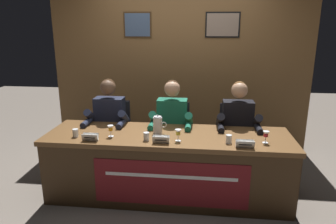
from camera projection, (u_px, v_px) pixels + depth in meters
The scene contains 19 objects.
ground_plane at pixel (168, 193), 3.54m from camera, with size 12.00×12.00×0.00m, color #70665B.
wall_back_panelled at pixel (179, 64), 4.65m from camera, with size 3.86×0.14×2.60m.
conference_table at pixel (167, 158), 3.32m from camera, with size 2.66×0.79×0.72m.
chair_left at pixel (114, 137), 4.06m from camera, with size 0.44×0.44×0.91m.
panelist_left at pixel (108, 121), 3.80m from camera, with size 0.51×0.48×1.24m.
nameplate_left at pixel (90, 137), 3.14m from camera, with size 0.17×0.06×0.08m.
juice_glass_left at pixel (111, 129), 3.26m from camera, with size 0.06×0.06×0.12m.
water_cup_left at pixel (75, 133), 3.26m from camera, with size 0.06×0.06×0.08m.
chair_center at pixel (173, 139), 3.98m from camera, with size 0.44×0.44×0.91m.
panelist_center at pixel (172, 124), 3.71m from camera, with size 0.51×0.48×1.24m.
nameplate_center at pixel (161, 140), 3.08m from camera, with size 0.17×0.06×0.08m.
juice_glass_center at pixel (178, 133), 3.13m from camera, with size 0.06×0.06×0.12m.
water_cup_center at pixel (146, 137), 3.16m from camera, with size 0.06×0.06×0.08m.
chair_right at pixel (235, 142), 3.89m from camera, with size 0.44×0.44×0.91m.
panelist_right at pixel (238, 126), 3.63m from camera, with size 0.51×0.48×1.24m.
nameplate_right at pixel (245, 144), 2.96m from camera, with size 0.18×0.06×0.08m.
juice_glass_right at pixel (266, 135), 3.08m from camera, with size 0.06×0.06×0.12m.
water_cup_right at pixel (229, 139), 3.09m from camera, with size 0.06×0.06×0.08m.
water_pitcher_central at pixel (158, 125), 3.36m from camera, with size 0.15×0.10×0.21m.
Camera 1 is at (0.36, -3.15, 1.85)m, focal length 32.93 mm.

